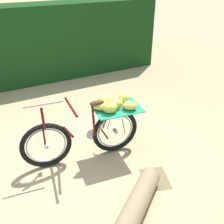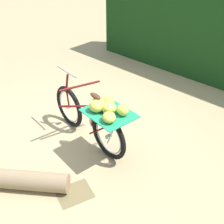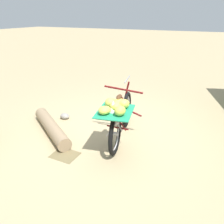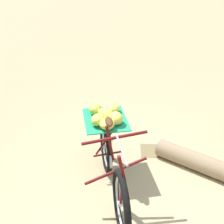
{
  "view_description": "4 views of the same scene",
  "coord_description": "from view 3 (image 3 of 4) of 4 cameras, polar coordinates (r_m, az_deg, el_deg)",
  "views": [
    {
      "loc": [
        -3.16,
        -0.08,
        2.59
      ],
      "look_at": [
        0.08,
        -0.57,
        0.73
      ],
      "focal_mm": 41.63,
      "sensor_mm": 36.0,
      "label": 1
    },
    {
      "loc": [
        -1.29,
        -3.46,
        2.86
      ],
      "look_at": [
        0.18,
        -0.63,
        0.77
      ],
      "focal_mm": 44.68,
      "sensor_mm": 36.0,
      "label": 2
    },
    {
      "loc": [
        1.53,
        -3.59,
        2.18
      ],
      "look_at": [
        0.13,
        -0.75,
        0.8
      ],
      "focal_mm": 36.3,
      "sensor_mm": 36.0,
      "label": 3
    },
    {
      "loc": [
        -0.11,
        2.64,
        2.61
      ],
      "look_at": [
        0.05,
        -0.74,
        0.83
      ],
      "focal_mm": 46.95,
      "sensor_mm": 36.0,
      "label": 4
    }
  ],
  "objects": [
    {
      "name": "ground_plane",
      "position": [
        4.47,
        2.77,
        -5.72
      ],
      "size": [
        60.0,
        60.0,
        0.0
      ],
      "primitive_type": "plane",
      "color": "tan"
    },
    {
      "name": "fallen_log",
      "position": [
        4.63,
        -15.02,
        -3.69
      ],
      "size": [
        1.46,
        1.09,
        0.25
      ],
      "primitive_type": "cylinder",
      "rotation": [
        0.0,
        1.57,
        -0.58
      ],
      "color": "#937A5B",
      "rests_on": "ground_plane"
    },
    {
      "name": "path_stone",
      "position": [
        5.2,
        -11.81,
        -1.02
      ],
      "size": [
        0.21,
        0.17,
        0.13
      ],
      "primitive_type": "ellipsoid",
      "color": "gray",
      "rests_on": "ground_plane"
    },
    {
      "name": "bicycle",
      "position": [
        3.99,
        1.97,
        -0.96
      ],
      "size": [
        0.84,
        1.8,
        1.03
      ],
      "rotation": [
        0.0,
        0.0,
        1.79
      ],
      "color": "black",
      "rests_on": "ground_plane"
    },
    {
      "name": "leaf_litter_patch",
      "position": [
        3.95,
        -11.77,
        -10.53
      ],
      "size": [
        0.44,
        0.36,
        0.01
      ],
      "primitive_type": "cube",
      "color": "olive",
      "rests_on": "ground_plane"
    }
  ]
}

